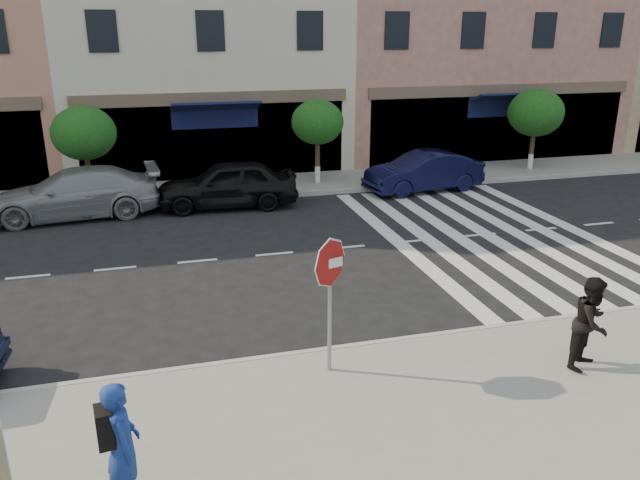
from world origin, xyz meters
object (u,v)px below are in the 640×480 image
(car_far_mid, at_px, (227,184))
(car_far_left, at_px, (74,193))
(stop_sign, at_px, (330,275))
(walker, at_px, (592,323))
(car_far_right, at_px, (424,172))
(photographer, at_px, (123,446))

(car_far_mid, bearing_deg, car_far_left, -87.89)
(stop_sign, distance_m, walker, 4.50)
(walker, height_order, car_far_right, walker)
(stop_sign, bearing_deg, car_far_right, 42.11)
(walker, height_order, car_far_mid, walker)
(car_far_right, bearing_deg, walker, -18.97)
(stop_sign, distance_m, car_far_right, 13.26)
(photographer, distance_m, car_far_right, 16.96)
(photographer, relative_size, car_far_left, 0.33)
(walker, bearing_deg, car_far_left, 95.37)
(stop_sign, xyz_separation_m, walker, (4.29, -1.01, -0.92))
(photographer, xyz_separation_m, car_far_left, (-1.83, 13.55, -0.24))
(photographer, distance_m, car_far_left, 13.68)
(photographer, height_order, walker, photographer)
(car_far_mid, bearing_deg, walker, 24.43)
(walker, relative_size, car_far_mid, 0.36)
(photographer, distance_m, walker, 7.63)
(stop_sign, relative_size, car_far_right, 0.55)
(car_far_left, bearing_deg, walker, 32.88)
(photographer, relative_size, car_far_right, 0.39)
(car_far_mid, height_order, car_far_right, car_far_mid)
(car_far_right, bearing_deg, car_far_mid, -95.38)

